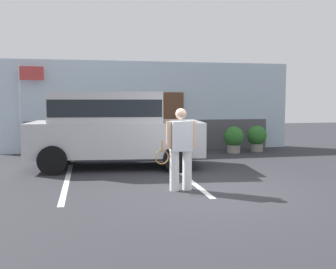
# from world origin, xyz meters

# --- Properties ---
(ground_plane) EXTENTS (40.00, 40.00, 0.00)m
(ground_plane) POSITION_xyz_m (0.00, 0.00, 0.00)
(ground_plane) COLOR #2D2D33
(parking_stripe_0) EXTENTS (0.12, 4.40, 0.01)m
(parking_stripe_0) POSITION_xyz_m (-2.77, 1.50, 0.00)
(parking_stripe_0) COLOR silver
(parking_stripe_0) RESTS_ON ground_plane
(parking_stripe_1) EXTENTS (0.12, 4.40, 0.01)m
(parking_stripe_1) POSITION_xyz_m (-0.00, 1.50, 0.00)
(parking_stripe_1) COLOR silver
(parking_stripe_1) RESTS_ON ground_plane
(house_frontage) EXTENTS (10.48, 0.40, 3.20)m
(house_frontage) POSITION_xyz_m (0.01, 6.49, 1.50)
(house_frontage) COLOR silver
(house_frontage) RESTS_ON ground_plane
(parked_suv) EXTENTS (4.77, 2.55, 2.05)m
(parked_suv) POSITION_xyz_m (-1.61, 3.14, 1.15)
(parked_suv) COLOR #B7B7BC
(parked_suv) RESTS_ON ground_plane
(tennis_player_man) EXTENTS (0.88, 0.30, 1.68)m
(tennis_player_man) POSITION_xyz_m (-0.44, 0.12, 0.87)
(tennis_player_man) COLOR white
(tennis_player_man) RESTS_ON ground_plane
(potted_plant_by_porch) EXTENTS (0.70, 0.70, 0.92)m
(potted_plant_by_porch) POSITION_xyz_m (2.67, 5.13, 0.51)
(potted_plant_by_porch) COLOR gray
(potted_plant_by_porch) RESTS_ON ground_plane
(potted_plant_secondary) EXTENTS (0.70, 0.70, 0.92)m
(potted_plant_secondary) POSITION_xyz_m (3.61, 5.34, 0.51)
(potted_plant_secondary) COLOR gray
(potted_plant_secondary) RESTS_ON ground_plane
(flag_pole) EXTENTS (0.80, 0.10, 2.98)m
(flag_pole) POSITION_xyz_m (-4.26, 6.06, 2.07)
(flag_pole) COLOR silver
(flag_pole) RESTS_ON ground_plane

